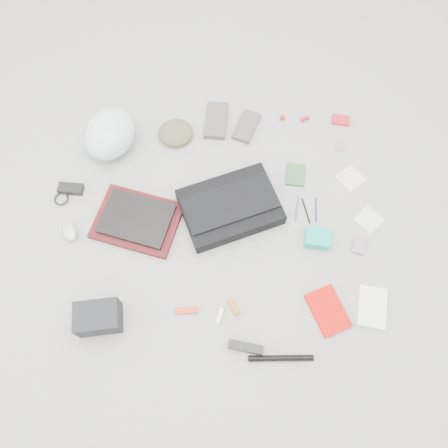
{
  "coord_description": "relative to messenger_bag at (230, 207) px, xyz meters",
  "views": [
    {
      "loc": [
        -0.09,
        -0.8,
        1.88
      ],
      "look_at": [
        0.0,
        0.0,
        0.05
      ],
      "focal_mm": 35.0,
      "sensor_mm": 36.0,
      "label": 1
    }
  ],
  "objects": [
    {
      "name": "pen_navy",
      "position": [
        0.41,
        -0.04,
        -0.03
      ],
      "size": [
        0.03,
        0.12,
        0.01
      ],
      "primitive_type": "cylinder",
      "rotation": [
        1.57,
        0.0,
        -0.2
      ],
      "color": "navy",
      "rests_on": "ground_plane"
    },
    {
      "name": "stamp_sheet",
      "position": [
        0.6,
        0.29,
        -0.03
      ],
      "size": [
        0.06,
        0.07,
        0.0
      ],
      "primitive_type": "cube",
      "rotation": [
        0.0,
        0.0,
        -0.31
      ],
      "color": "gray",
      "rests_on": "ground_plane"
    },
    {
      "name": "ground_plane",
      "position": [
        -0.04,
        -0.09,
        -0.04
      ],
      "size": [
        4.0,
        4.0,
        0.0
      ],
      "primitive_type": "plane",
      "color": "gray"
    },
    {
      "name": "lollipop_c",
      "position": [
        0.46,
        0.48,
        -0.03
      ],
      "size": [
        0.03,
        0.03,
        0.02
      ],
      "primitive_type": "sphere",
      "rotation": [
        0.0,
        0.0,
        0.35
      ],
      "color": "red",
      "rests_on": "ground_plane"
    },
    {
      "name": "notepad",
      "position": [
        0.34,
        0.15,
        -0.03
      ],
      "size": [
        0.12,
        0.14,
        0.01
      ],
      "primitive_type": "cube",
      "rotation": [
        0.0,
        0.0,
        -0.22
      ],
      "color": "#2E5A30",
      "rests_on": "ground_plane"
    },
    {
      "name": "mitten_right",
      "position": [
        0.14,
        0.46,
        -0.02
      ],
      "size": [
        0.17,
        0.21,
        0.03
      ],
      "primitive_type": "cube",
      "rotation": [
        0.0,
        0.0,
        -0.5
      ],
      "color": "brown",
      "rests_on": "ground_plane"
    },
    {
      "name": "mitten_left",
      "position": [
        -0.01,
        0.51,
        -0.02
      ],
      "size": [
        0.15,
        0.23,
        0.03
      ],
      "primitive_type": "cube",
      "rotation": [
        0.0,
        0.0,
        -0.2
      ],
      "color": "#574C46",
      "rests_on": "ground_plane"
    },
    {
      "name": "toiletry_tube_white",
      "position": [
        -0.1,
        -0.5,
        -0.03
      ],
      "size": [
        0.05,
        0.07,
        0.02
      ],
      "primitive_type": "cylinder",
      "rotation": [
        1.57,
        0.0,
        -0.41
      ],
      "color": "white",
      "rests_on": "ground_plane"
    },
    {
      "name": "bike_pump",
      "position": [
        0.13,
        -0.7,
        -0.02
      ],
      "size": [
        0.27,
        0.05,
        0.02
      ],
      "primitive_type": "cylinder",
      "rotation": [
        0.0,
        1.57,
        -0.09
      ],
      "color": "black",
      "rests_on": "ground_plane"
    },
    {
      "name": "u_lock",
      "position": [
        -0.01,
        -0.64,
        -0.02
      ],
      "size": [
        0.15,
        0.08,
        0.03
      ],
      "primitive_type": "cube",
      "rotation": [
        0.0,
        0.0,
        -0.3
      ],
      "color": "black",
      "rests_on": "ground_plane"
    },
    {
      "name": "camera_bag",
      "position": [
        -0.6,
        -0.46,
        0.02
      ],
      "size": [
        0.18,
        0.13,
        0.12
      ],
      "primitive_type": "cube",
      "rotation": [
        0.0,
        0.0,
        0.01
      ],
      "color": "black",
      "rests_on": "ground_plane"
    },
    {
      "name": "laptop",
      "position": [
        -0.44,
        -0.01,
        0.0
      ],
      "size": [
        0.38,
        0.33,
        0.02
      ],
      "primitive_type": "cube",
      "rotation": [
        0.0,
        0.0,
        -0.39
      ],
      "color": "black",
      "rests_on": "laptop_sleeve"
    },
    {
      "name": "laptop_sleeve",
      "position": [
        -0.44,
        -0.01,
        -0.02
      ],
      "size": [
        0.46,
        0.41,
        0.03
      ],
      "primitive_type": "cube",
      "rotation": [
        0.0,
        0.0,
        -0.39
      ],
      "color": "#4E1217",
      "rests_on": "ground_plane"
    },
    {
      "name": "altoids_tin",
      "position": [
        0.63,
        0.45,
        -0.03
      ],
      "size": [
        0.1,
        0.08,
        0.02
      ],
      "primitive_type": "cube",
      "rotation": [
        0.0,
        0.0,
        -0.29
      ],
      "color": "red",
      "rests_on": "ground_plane"
    },
    {
      "name": "multitool",
      "position": [
        -0.24,
        -0.46,
        -0.03
      ],
      "size": [
        0.1,
        0.03,
        0.01
      ],
      "primitive_type": "cube",
      "rotation": [
        0.0,
        0.0,
        -0.05
      ],
      "color": "red",
      "rests_on": "ground_plane"
    },
    {
      "name": "accordion_wallet",
      "position": [
        0.38,
        -0.2,
        -0.01
      ],
      "size": [
        0.13,
        0.11,
        0.06
      ],
      "primitive_type": "cube",
      "rotation": [
        0.0,
        0.0,
        -0.26
      ],
      "color": "#0DB8A3",
      "rests_on": "ground_plane"
    },
    {
      "name": "messenger_bag",
      "position": [
        0.0,
        0.0,
        0.0
      ],
      "size": [
        0.5,
        0.41,
        0.07
      ],
      "primitive_type": "cube",
      "rotation": [
        0.0,
        0.0,
        0.25
      ],
      "color": "black",
      "rests_on": "ground_plane"
    },
    {
      "name": "toiletry_tube_orange",
      "position": [
        -0.04,
        -0.46,
        -0.03
      ],
      "size": [
        0.05,
        0.08,
        0.02
      ],
      "primitive_type": "cylinder",
      "rotation": [
        1.57,
        0.0,
        0.35
      ],
      "color": "#C85F1D",
      "rests_on": "ground_plane"
    },
    {
      "name": "beanie",
      "position": [
        -0.23,
        0.45,
        -0.01
      ],
      "size": [
        0.19,
        0.18,
        0.06
      ],
      "primitive_type": "ellipsoid",
      "rotation": [
        0.0,
        0.0,
        0.1
      ],
      "color": "brown",
      "rests_on": "ground_plane"
    },
    {
      "name": "napkin_top",
      "position": [
        0.61,
        0.11,
        -0.03
      ],
      "size": [
        0.15,
        0.15,
        0.01
      ],
      "primitive_type": "cube",
      "rotation": [
        0.0,
        0.0,
        0.54
      ],
      "color": "beige",
      "rests_on": "ground_plane"
    },
    {
      "name": "lollipop_a",
      "position": [
        0.33,
        0.5,
        -0.02
      ],
      "size": [
        0.03,
        0.03,
        0.03
      ],
      "primitive_type": "sphere",
      "rotation": [
        0.0,
        0.0,
        -0.16
      ],
      "color": "red",
      "rests_on": "ground_plane"
    },
    {
      "name": "mouse",
      "position": [
        -0.75,
        -0.04,
        -0.02
      ],
      "size": [
        0.09,
        0.11,
        0.04
      ],
      "primitive_type": "ellipsoid",
      "rotation": [
        0.0,
        0.0,
        0.3
      ],
      "color": "#B3B3B3",
      "rests_on": "ground_plane"
    },
    {
      "name": "napkin_bottom",
      "position": [
        0.65,
        -0.12,
        -0.03
      ],
      "size": [
        0.15,
        0.15,
        0.01
      ],
      "primitive_type": "cube",
      "rotation": [
        0.0,
        0.0,
        0.66
      ],
      "color": "silver",
      "rests_on": "ground_plane"
    },
    {
      "name": "card_deck",
      "position": [
        0.57,
        -0.25,
        -0.03
      ],
      "size": [
        0.08,
        0.1,
        0.02
      ],
      "primitive_type": "cube",
      "rotation": [
        0.0,
        0.0,
        -0.43
      ],
      "color": "gray",
      "rests_on": "ground_plane"
    },
    {
      "name": "bag_flap",
      "position": [
        0.0,
        -0.0,
        0.04
      ],
      "size": [
        0.46,
        0.29,
        0.01
      ],
      "primitive_type": "cube",
      "rotation": [
        0.0,
        0.0,
        0.25
      ],
      "color": "black",
      "rests_on": "messenger_bag"
    },
    {
      "name": "pen_blue",
      "position": [
        0.32,
        -0.03,
        -0.03
      ],
      "size": [
        0.05,
        0.13,
        0.01
      ],
      "primitive_type": "cylinder",
      "rotation": [
        1.57,
        0.0,
        -0.28
      ],
      "color": "#274BA5",
      "rests_on": "ground_plane"
    },
    {
      "name": "book_white",
      "position": [
        0.56,
        -0.53,
        -0.03
      ],
      "size": [
        0.17,
        0.21,
        0.02
      ],
      "primitive_type": "cube",
      "rotation": [
        0.0,
        0.0,
        -0.31
      ],
      "color": "white",
      "rests_on": "ground_plane"
    },
    {
      "name": "pen_black",
      "position": [
        0.36,
        -0.04,
        -0.03
      ],
      "size": [
        0.02,
        0.13,
        0.01
      ],
      "primitive_type": "cylinder",
      "rotation": [
        1.57,
        0.0,
        0.1
      ],
      "color": "black",
      "rests_on": "ground_plane"
    },
    {
      "name": "bike_helmet",
      "position": [
        -0.55,
        0.44,
        0.05
      ],
      "size": [
        0.34,
        0.37,
        0.18
      ],
      "primitive_type": "ellipsoid",
      "rotation": [
        0.0,
        0.0,
        -0.41
      ],
      "color": "silver",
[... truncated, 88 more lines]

